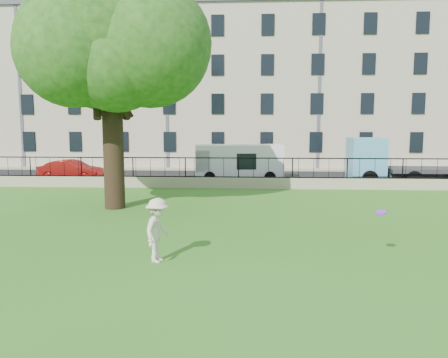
# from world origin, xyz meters

# --- Properties ---
(ground) EXTENTS (120.00, 120.00, 0.00)m
(ground) POSITION_xyz_m (0.00, 0.00, 0.00)
(ground) COLOR #366B19
(ground) RESTS_ON ground
(retaining_wall) EXTENTS (50.00, 0.40, 0.60)m
(retaining_wall) POSITION_xyz_m (0.00, 12.00, 0.30)
(retaining_wall) COLOR gray
(retaining_wall) RESTS_ON ground
(iron_railing) EXTENTS (50.00, 0.05, 1.13)m
(iron_railing) POSITION_xyz_m (0.00, 12.00, 1.15)
(iron_railing) COLOR black
(iron_railing) RESTS_ON retaining_wall
(street) EXTENTS (60.00, 9.00, 0.01)m
(street) POSITION_xyz_m (0.00, 16.70, 0.01)
(street) COLOR black
(street) RESTS_ON ground
(sidewalk) EXTENTS (60.00, 1.40, 0.12)m
(sidewalk) POSITION_xyz_m (0.00, 21.90, 0.06)
(sidewalk) COLOR gray
(sidewalk) RESTS_ON ground
(building_row) EXTENTS (56.40, 10.40, 13.80)m
(building_row) POSITION_xyz_m (0.00, 27.57, 6.92)
(building_row) COLOR #B5A590
(building_row) RESTS_ON ground
(tree) EXTENTS (8.48, 6.69, 10.74)m
(tree) POSITION_xyz_m (-5.24, 5.80, 7.22)
(tree) COLOR black
(tree) RESTS_ON ground
(man) EXTENTS (0.84, 1.19, 1.67)m
(man) POSITION_xyz_m (-1.74, -1.45, 0.83)
(man) COLOR beige
(man) RESTS_ON ground
(frisbee) EXTENTS (0.31, 0.32, 0.12)m
(frisbee) POSITION_xyz_m (4.00, -1.07, 1.29)
(frisbee) COLOR #7E26D8
(red_sedan) EXTENTS (4.18, 1.81, 1.34)m
(red_sedan) POSITION_xyz_m (-10.57, 14.40, 0.67)
(red_sedan) COLOR #9E1513
(red_sedan) RESTS_ON street
(white_van) EXTENTS (5.61, 2.55, 2.29)m
(white_van) POSITION_xyz_m (-0.06, 15.40, 1.15)
(white_van) COLOR white
(white_van) RESTS_ON street
(blue_truck) EXTENTS (6.64, 2.47, 2.77)m
(blue_truck) POSITION_xyz_m (9.97, 14.52, 1.38)
(blue_truck) COLOR #5AA8D4
(blue_truck) RESTS_ON street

